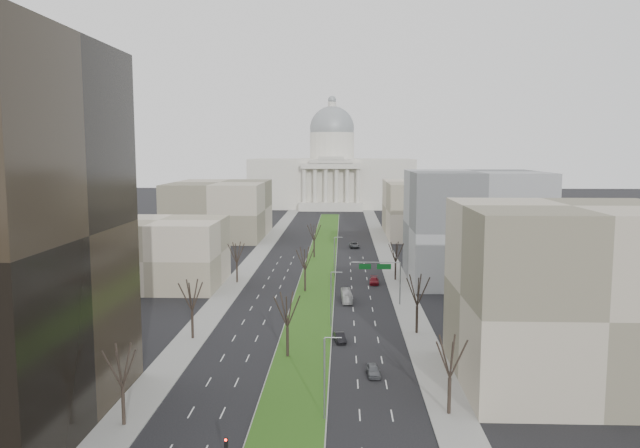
% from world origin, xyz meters
% --- Properties ---
extents(ground, '(600.00, 600.00, 0.00)m').
position_xyz_m(ground, '(0.00, 120.00, 0.00)').
color(ground, black).
rests_on(ground, ground).
extents(median, '(8.00, 222.03, 0.20)m').
position_xyz_m(median, '(0.00, 118.99, 0.10)').
color(median, '#999993').
rests_on(median, ground).
extents(sidewalk_left, '(5.00, 330.00, 0.15)m').
position_xyz_m(sidewalk_left, '(-17.50, 95.00, 0.07)').
color(sidewalk_left, gray).
rests_on(sidewalk_left, ground).
extents(sidewalk_right, '(5.00, 330.00, 0.15)m').
position_xyz_m(sidewalk_right, '(17.50, 95.00, 0.07)').
color(sidewalk_right, gray).
rests_on(sidewalk_right, ground).
extents(capitol, '(80.00, 46.00, 55.00)m').
position_xyz_m(capitol, '(0.00, 269.59, 16.31)').
color(capitol, beige).
rests_on(capitol, ground).
extents(building_beige_left, '(26.00, 22.00, 14.00)m').
position_xyz_m(building_beige_left, '(-33.00, 85.00, 7.00)').
color(building_beige_left, gray).
rests_on(building_beige_left, ground).
extents(building_tan_right, '(26.00, 24.00, 22.00)m').
position_xyz_m(building_tan_right, '(33.00, 32.00, 11.00)').
color(building_tan_right, '#79725D').
rests_on(building_tan_right, ground).
extents(building_grey_right, '(28.00, 26.00, 24.00)m').
position_xyz_m(building_grey_right, '(34.00, 92.00, 12.00)').
color(building_grey_right, slate).
rests_on(building_grey_right, ground).
extents(building_far_left, '(30.00, 40.00, 18.00)m').
position_xyz_m(building_far_left, '(-35.00, 160.00, 9.00)').
color(building_far_left, '#79725D').
rests_on(building_far_left, ground).
extents(building_far_right, '(30.00, 40.00, 18.00)m').
position_xyz_m(building_far_right, '(35.00, 165.00, 9.00)').
color(building_far_right, gray).
rests_on(building_far_right, ground).
extents(tree_left_near, '(5.10, 5.10, 9.18)m').
position_xyz_m(tree_left_near, '(-17.20, 18.00, 6.61)').
color(tree_left_near, black).
rests_on(tree_left_near, ground).
extents(tree_left_mid, '(5.40, 5.40, 9.72)m').
position_xyz_m(tree_left_mid, '(-17.20, 48.00, 7.00)').
color(tree_left_mid, black).
rests_on(tree_left_mid, ground).
extents(tree_left_far, '(5.28, 5.28, 9.50)m').
position_xyz_m(tree_left_far, '(-17.20, 88.00, 6.84)').
color(tree_left_far, black).
rests_on(tree_left_far, ground).
extents(tree_right_near, '(5.16, 5.16, 9.29)m').
position_xyz_m(tree_right_near, '(17.20, 22.00, 6.69)').
color(tree_right_near, black).
rests_on(tree_right_near, ground).
extents(tree_right_mid, '(5.52, 5.52, 9.94)m').
position_xyz_m(tree_right_mid, '(17.20, 52.00, 7.16)').
color(tree_right_mid, black).
rests_on(tree_right_mid, ground).
extents(tree_right_far, '(5.04, 5.04, 9.07)m').
position_xyz_m(tree_right_far, '(17.20, 92.00, 6.53)').
color(tree_right_far, black).
rests_on(tree_right_far, ground).
extents(tree_median_a, '(5.40, 5.40, 9.72)m').
position_xyz_m(tree_median_a, '(-2.00, 40.00, 7.00)').
color(tree_median_a, black).
rests_on(tree_median_a, ground).
extents(tree_median_b, '(5.40, 5.40, 9.72)m').
position_xyz_m(tree_median_b, '(-2.00, 80.00, 7.00)').
color(tree_median_b, black).
rests_on(tree_median_b, ground).
extents(tree_median_c, '(5.40, 5.40, 9.72)m').
position_xyz_m(tree_median_c, '(-2.00, 120.00, 7.00)').
color(tree_median_c, black).
rests_on(tree_median_c, ground).
extents(streetlamp_median_a, '(1.90, 0.20, 9.16)m').
position_xyz_m(streetlamp_median_a, '(3.76, 20.00, 4.81)').
color(streetlamp_median_a, gray).
rests_on(streetlamp_median_a, ground).
extents(streetlamp_median_b, '(1.90, 0.20, 9.16)m').
position_xyz_m(streetlamp_median_b, '(3.76, 55.00, 4.81)').
color(streetlamp_median_b, gray).
rests_on(streetlamp_median_b, ground).
extents(streetlamp_median_c, '(1.90, 0.20, 9.16)m').
position_xyz_m(streetlamp_median_c, '(3.76, 95.00, 4.81)').
color(streetlamp_median_c, gray).
rests_on(streetlamp_median_c, ground).
extents(mast_arm_signs, '(9.12, 0.24, 8.09)m').
position_xyz_m(mast_arm_signs, '(13.49, 70.03, 6.11)').
color(mast_arm_signs, gray).
rests_on(mast_arm_signs, ground).
extents(car_grey_near, '(1.93, 4.17, 1.38)m').
position_xyz_m(car_grey_near, '(9.54, 33.47, 0.69)').
color(car_grey_near, '#55585E').
rests_on(car_grey_near, ground).
extents(car_black, '(2.06, 4.23, 1.34)m').
position_xyz_m(car_black, '(5.20, 47.45, 0.67)').
color(car_black, black).
rests_on(car_black, ground).
extents(car_red, '(2.19, 4.94, 1.41)m').
position_xyz_m(car_red, '(12.33, 88.05, 0.70)').
color(car_red, maroon).
rests_on(car_red, ground).
extents(car_grey_far, '(3.05, 5.83, 1.57)m').
position_xyz_m(car_grey_far, '(8.94, 137.54, 0.78)').
color(car_grey_far, '#414448').
rests_on(car_grey_far, ground).
extents(box_van, '(2.20, 7.65, 2.11)m').
position_xyz_m(box_van, '(6.33, 72.47, 1.05)').
color(box_van, silver).
rests_on(box_van, ground).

